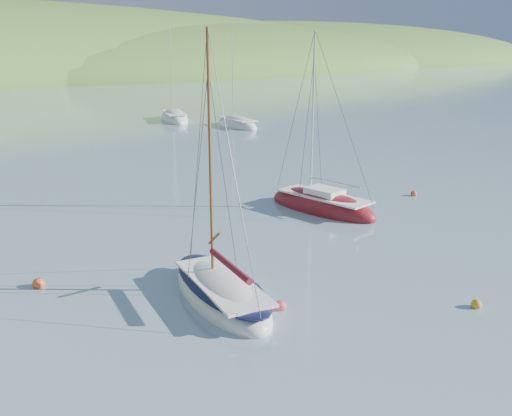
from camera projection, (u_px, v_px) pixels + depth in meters
ground at (387, 321)px, 19.47m from camera, size 700.00×700.00×0.00m
daysailer_white at (221, 293)px, 21.13m from camera, size 3.88×7.13×10.39m
sloop_red at (322, 206)px, 32.51m from camera, size 3.19×7.45×10.72m
distant_sloop_b at (174, 119)px, 70.75m from camera, size 6.16×9.29×12.52m
distant_sloop_d at (237, 125)px, 65.48m from camera, size 4.00×8.22×11.24m
mooring_buoys at (265, 265)px, 24.07m from camera, size 23.46×12.14×0.49m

